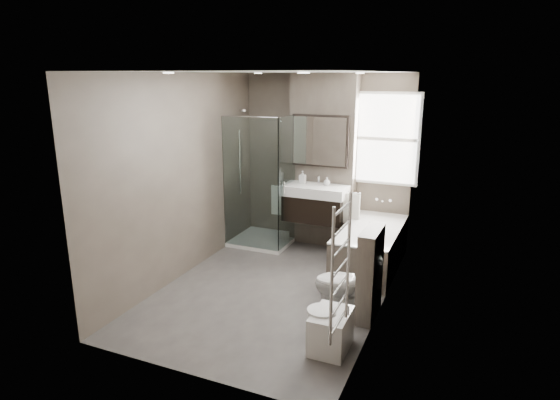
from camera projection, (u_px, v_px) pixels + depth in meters
The scene contains 15 objects.
room at pixel (276, 186), 5.49m from camera, with size 2.70×3.90×2.70m.
vanity_pier at pixel (323, 161), 7.07m from camera, with size 1.00×0.25×2.60m, color #574E44.
vanity at pixel (315, 203), 6.90m from camera, with size 0.95×0.47×0.66m.
mirror_cabinet at pixel (320, 141), 6.84m from camera, with size 0.86×0.08×0.76m.
towel_left at pixel (279, 200), 7.10m from camera, with size 0.24×0.06×0.44m, color silver.
towel_right at pixel (351, 208), 6.68m from camera, with size 0.24×0.06×0.44m, color silver.
shower_enclosure at pixel (267, 214), 7.19m from camera, with size 0.90×0.90×2.00m.
bathtub at pixel (370, 245), 6.37m from camera, with size 0.75×1.60×0.57m.
window at pixel (385, 139), 6.72m from camera, with size 0.98×0.06×1.33m.
toilet at pixel (347, 284), 5.12m from camera, with size 0.40×0.70×0.71m, color white.
cistern_box at pixel (370, 274), 5.02m from camera, with size 0.19×0.55×1.00m.
bidet at pixel (330, 330), 4.49m from camera, with size 0.41×0.48×0.50m.
towel_radiator at pixel (341, 267), 3.65m from camera, with size 0.03×0.49×1.10m.
soap_bottle_a at pixel (303, 177), 6.95m from camera, with size 0.09×0.09×0.19m, color white.
soap_bottle_b at pixel (327, 181), 6.83m from camera, with size 0.09×0.09×0.12m, color white.
Camera 1 is at (2.15, -4.90, 2.58)m, focal length 30.00 mm.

